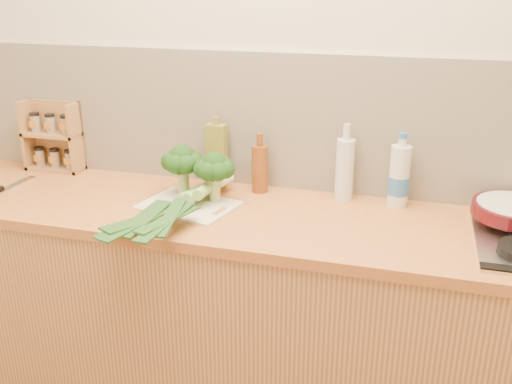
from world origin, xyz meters
TOP-DOWN VIEW (x-y plane):
  - room_shell at (0.00, 1.49)m, footprint 3.50×3.50m
  - counter at (0.00, 1.20)m, footprint 3.20×0.62m
  - chopping_board at (-0.28, 1.18)m, footprint 0.39×0.32m
  - broccoli_left at (-0.34, 1.28)m, footprint 0.16×0.16m
  - broccoli_right at (-0.20, 1.25)m, footprint 0.15×0.15m
  - leek_front at (-0.31, 1.15)m, footprint 0.24×0.63m
  - leek_mid at (-0.26, 1.14)m, footprint 0.24×0.68m
  - leek_back at (-0.22, 1.14)m, footprint 0.11×0.69m
  - spice_rack at (-1.02, 1.44)m, footprint 0.25×0.10m
  - oil_tin at (-0.25, 1.43)m, footprint 0.08×0.05m
  - glass_bottle at (0.26, 1.43)m, footprint 0.07×0.07m
  - amber_bottle at (-0.07, 1.42)m, footprint 0.06×0.06m
  - water_bottle at (0.47, 1.41)m, footprint 0.08×0.08m

SIDE VIEW (x-z plane):
  - counter at x=0.00m, z-range 0.00..0.90m
  - chopping_board at x=-0.28m, z-range 0.90..0.91m
  - leek_front at x=-0.31m, z-range 0.91..0.95m
  - leek_mid at x=-0.26m, z-range 0.93..0.97m
  - leek_back at x=-0.22m, z-range 0.95..0.99m
  - amber_bottle at x=-0.07m, z-range 0.88..1.12m
  - water_bottle at x=0.47m, z-range 0.88..1.14m
  - glass_bottle at x=0.26m, z-range 0.88..1.17m
  - oil_tin at x=-0.25m, z-range 0.89..1.18m
  - spice_rack at x=-1.02m, z-range 0.88..1.19m
  - broccoli_right at x=-0.20m, z-range 0.94..1.13m
  - broccoli_left at x=-0.34m, z-range 0.95..1.15m
  - room_shell at x=0.00m, z-range -0.58..2.92m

